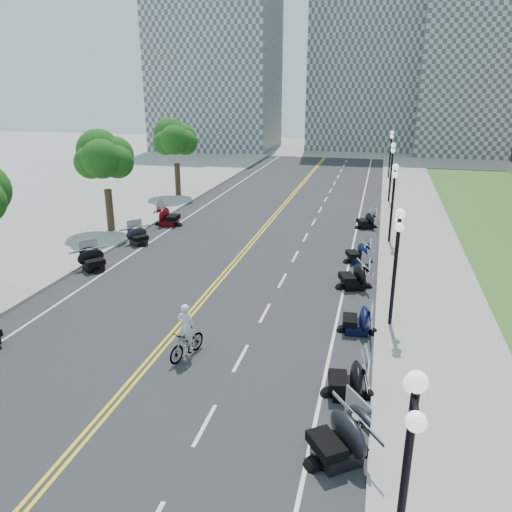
# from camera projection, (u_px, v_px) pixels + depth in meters

# --- Properties ---
(ground) EXTENTS (160.00, 160.00, 0.00)m
(ground) POSITION_uv_depth(u_px,v_px,m) (162.00, 348.00, 19.36)
(ground) COLOR gray
(road) EXTENTS (16.00, 90.00, 0.01)m
(road) POSITION_uv_depth(u_px,v_px,m) (234.00, 263.00, 28.53)
(road) COLOR #333335
(road) RESTS_ON ground
(centerline_yellow_a) EXTENTS (0.12, 90.00, 0.00)m
(centerline_yellow_a) POSITION_uv_depth(u_px,v_px,m) (232.00, 263.00, 28.56)
(centerline_yellow_a) COLOR yellow
(centerline_yellow_a) RESTS_ON road
(centerline_yellow_b) EXTENTS (0.12, 90.00, 0.00)m
(centerline_yellow_b) POSITION_uv_depth(u_px,v_px,m) (236.00, 263.00, 28.50)
(centerline_yellow_b) COLOR yellow
(centerline_yellow_b) RESTS_ON road
(edge_line_north) EXTENTS (0.12, 90.00, 0.00)m
(edge_line_north) POSITION_uv_depth(u_px,v_px,m) (347.00, 273.00, 27.06)
(edge_line_north) COLOR white
(edge_line_north) RESTS_ON road
(edge_line_south) EXTENTS (0.12, 90.00, 0.00)m
(edge_line_south) POSITION_uv_depth(u_px,v_px,m) (132.00, 254.00, 29.99)
(edge_line_south) COLOR white
(edge_line_south) RESTS_ON road
(lane_dash_5) EXTENTS (0.12, 2.00, 0.00)m
(lane_dash_5) POSITION_uv_depth(u_px,v_px,m) (205.00, 425.00, 14.95)
(lane_dash_5) COLOR white
(lane_dash_5) RESTS_ON road
(lane_dash_6) EXTENTS (0.12, 2.00, 0.00)m
(lane_dash_6) POSITION_uv_depth(u_px,v_px,m) (241.00, 358.00, 18.62)
(lane_dash_6) COLOR white
(lane_dash_6) RESTS_ON road
(lane_dash_7) EXTENTS (0.12, 2.00, 0.00)m
(lane_dash_7) POSITION_uv_depth(u_px,v_px,m) (265.00, 313.00, 22.29)
(lane_dash_7) COLOR white
(lane_dash_7) RESTS_ON road
(lane_dash_8) EXTENTS (0.12, 2.00, 0.00)m
(lane_dash_8) POSITION_uv_depth(u_px,v_px,m) (282.00, 281.00, 25.96)
(lane_dash_8) COLOR white
(lane_dash_8) RESTS_ON road
(lane_dash_9) EXTENTS (0.12, 2.00, 0.00)m
(lane_dash_9) POSITION_uv_depth(u_px,v_px,m) (295.00, 256.00, 29.63)
(lane_dash_9) COLOR white
(lane_dash_9) RESTS_ON road
(lane_dash_10) EXTENTS (0.12, 2.00, 0.00)m
(lane_dash_10) POSITION_uv_depth(u_px,v_px,m) (305.00, 237.00, 33.30)
(lane_dash_10) COLOR white
(lane_dash_10) RESTS_ON road
(lane_dash_11) EXTENTS (0.12, 2.00, 0.00)m
(lane_dash_11) POSITION_uv_depth(u_px,v_px,m) (314.00, 222.00, 36.97)
(lane_dash_11) COLOR white
(lane_dash_11) RESTS_ON road
(lane_dash_12) EXTENTS (0.12, 2.00, 0.00)m
(lane_dash_12) POSITION_uv_depth(u_px,v_px,m) (320.00, 210.00, 40.64)
(lane_dash_12) COLOR white
(lane_dash_12) RESTS_ON road
(lane_dash_13) EXTENTS (0.12, 2.00, 0.00)m
(lane_dash_13) POSITION_uv_depth(u_px,v_px,m) (326.00, 199.00, 44.31)
(lane_dash_13) COLOR white
(lane_dash_13) RESTS_ON road
(lane_dash_14) EXTENTS (0.12, 2.00, 0.00)m
(lane_dash_14) POSITION_uv_depth(u_px,v_px,m) (331.00, 191.00, 47.98)
(lane_dash_14) COLOR white
(lane_dash_14) RESTS_ON road
(lane_dash_15) EXTENTS (0.12, 2.00, 0.00)m
(lane_dash_15) POSITION_uv_depth(u_px,v_px,m) (335.00, 183.00, 51.65)
(lane_dash_15) COLOR white
(lane_dash_15) RESTS_ON road
(lane_dash_16) EXTENTS (0.12, 2.00, 0.00)m
(lane_dash_16) POSITION_uv_depth(u_px,v_px,m) (338.00, 176.00, 55.31)
(lane_dash_16) COLOR white
(lane_dash_16) RESTS_ON road
(lane_dash_17) EXTENTS (0.12, 2.00, 0.00)m
(lane_dash_17) POSITION_uv_depth(u_px,v_px,m) (341.00, 171.00, 58.98)
(lane_dash_17) COLOR white
(lane_dash_17) RESTS_ON road
(lane_dash_18) EXTENTS (0.12, 2.00, 0.00)m
(lane_dash_18) POSITION_uv_depth(u_px,v_px,m) (344.00, 166.00, 62.65)
(lane_dash_18) COLOR white
(lane_dash_18) RESTS_ON road
(lane_dash_19) EXTENTS (0.12, 2.00, 0.00)m
(lane_dash_19) POSITION_uv_depth(u_px,v_px,m) (346.00, 161.00, 66.32)
(lane_dash_19) COLOR white
(lane_dash_19) RESTS_ON road
(sidewalk_north) EXTENTS (5.00, 90.00, 0.15)m
(sidewalk_north) POSITION_uv_depth(u_px,v_px,m) (426.00, 278.00, 26.10)
(sidewalk_north) COLOR #9E9991
(sidewalk_north) RESTS_ON ground
(sidewalk_south) EXTENTS (5.00, 90.00, 0.15)m
(sidewalk_south) POSITION_uv_depth(u_px,v_px,m) (72.00, 248.00, 30.91)
(sidewalk_south) COLOR #9E9991
(sidewalk_south) RESTS_ON ground
(distant_block_a) EXTENTS (18.00, 14.00, 26.00)m
(distant_block_a) POSITION_uv_depth(u_px,v_px,m) (216.00, 62.00, 76.12)
(distant_block_a) COLOR gray
(distant_block_a) RESTS_ON ground
(distant_block_b) EXTENTS (16.00, 12.00, 30.00)m
(distant_block_b) POSITION_uv_depth(u_px,v_px,m) (365.00, 48.00, 75.93)
(distant_block_b) COLOR gray
(distant_block_b) RESTS_ON ground
(distant_block_c) EXTENTS (20.00, 14.00, 22.00)m
(distant_block_c) POSITION_uv_depth(u_px,v_px,m) (492.00, 75.00, 70.36)
(distant_block_c) COLOR gray
(distant_block_c) RESTS_ON ground
(street_lamp_1) EXTENTS (0.50, 1.20, 4.90)m
(street_lamp_1) POSITION_uv_depth(u_px,v_px,m) (404.00, 489.00, 9.20)
(street_lamp_1) COLOR black
(street_lamp_1) RESTS_ON sidewalk_north
(street_lamp_2) EXTENTS (0.50, 1.20, 4.90)m
(street_lamp_2) POSITION_uv_depth(u_px,v_px,m) (395.00, 269.00, 20.21)
(street_lamp_2) COLOR black
(street_lamp_2) RESTS_ON sidewalk_north
(street_lamp_3) EXTENTS (0.50, 1.20, 4.90)m
(street_lamp_3) POSITION_uv_depth(u_px,v_px,m) (392.00, 204.00, 31.22)
(street_lamp_3) COLOR black
(street_lamp_3) RESTS_ON sidewalk_north
(street_lamp_4) EXTENTS (0.50, 1.20, 4.90)m
(street_lamp_4) POSITION_uv_depth(u_px,v_px,m) (391.00, 173.00, 42.23)
(street_lamp_4) COLOR black
(street_lamp_4) RESTS_ON sidewalk_north
(street_lamp_5) EXTENTS (0.50, 1.20, 4.90)m
(street_lamp_5) POSITION_uv_depth(u_px,v_px,m) (390.00, 154.00, 53.24)
(street_lamp_5) COLOR black
(street_lamp_5) RESTS_ON sidewalk_north
(tree_3) EXTENTS (4.80, 4.80, 9.20)m
(tree_3) POSITION_uv_depth(u_px,v_px,m) (105.00, 163.00, 32.94)
(tree_3) COLOR #235619
(tree_3) RESTS_ON sidewalk_south
(tree_4) EXTENTS (4.80, 4.80, 9.20)m
(tree_4) POSITION_uv_depth(u_px,v_px,m) (176.00, 144.00, 43.95)
(tree_4) COLOR #235619
(tree_4) RESTS_ON sidewalk_south
(motorcycle_n_4) EXTENTS (2.98, 2.98, 1.49)m
(motorcycle_n_4) POSITION_uv_depth(u_px,v_px,m) (338.00, 437.00, 13.35)
(motorcycle_n_4) COLOR black
(motorcycle_n_4) RESTS_ON road
(motorcycle_n_5) EXTENTS (2.19, 2.19, 1.35)m
(motorcycle_n_5) POSITION_uv_depth(u_px,v_px,m) (348.00, 378.00, 16.17)
(motorcycle_n_5) COLOR black
(motorcycle_n_5) RESTS_ON road
(motorcycle_n_6) EXTENTS (1.94, 1.94, 1.28)m
(motorcycle_n_6) POSITION_uv_depth(u_px,v_px,m) (357.00, 318.00, 20.38)
(motorcycle_n_6) COLOR black
(motorcycle_n_6) RESTS_ON road
(motorcycle_n_7) EXTENTS (2.61, 2.61, 1.41)m
(motorcycle_n_7) POSITION_uv_depth(u_px,v_px,m) (354.00, 275.00, 24.83)
(motorcycle_n_7) COLOR black
(motorcycle_n_7) RESTS_ON road
(motorcycle_n_8) EXTENTS (2.36, 2.36, 1.29)m
(motorcycle_n_8) POSITION_uv_depth(u_px,v_px,m) (358.00, 252.00, 28.43)
(motorcycle_n_8) COLOR black
(motorcycle_n_8) RESTS_ON road
(motorcycle_n_10) EXTENTS (2.33, 2.33, 1.24)m
(motorcycle_n_10) POSITION_uv_depth(u_px,v_px,m) (366.00, 220.00, 35.29)
(motorcycle_n_10) COLOR black
(motorcycle_n_10) RESTS_ON road
(motorcycle_s_7) EXTENTS (2.64, 2.64, 1.31)m
(motorcycle_s_7) POSITION_uv_depth(u_px,v_px,m) (93.00, 259.00, 27.26)
(motorcycle_s_7) COLOR black
(motorcycle_s_7) RESTS_ON road
(motorcycle_s_8) EXTENTS (2.48, 2.48, 1.23)m
(motorcycle_s_8) POSITION_uv_depth(u_px,v_px,m) (138.00, 235.00, 31.67)
(motorcycle_s_8) COLOR black
(motorcycle_s_8) RESTS_ON road
(motorcycle_s_9) EXTENTS (2.23, 2.23, 1.52)m
(motorcycle_s_9) POSITION_uv_depth(u_px,v_px,m) (169.00, 215.00, 35.90)
(motorcycle_s_9) COLOR #590A0C
(motorcycle_s_9) RESTS_ON road
(bicycle) EXTENTS (1.11, 1.98, 1.15)m
(bicycle) POSITION_uv_depth(u_px,v_px,m) (187.00, 343.00, 18.52)
(bicycle) COLOR #A51414
(bicycle) RESTS_ON road
(cyclist_rider) EXTENTS (0.66, 0.43, 1.81)m
(cyclist_rider) POSITION_uv_depth(u_px,v_px,m) (185.00, 307.00, 18.04)
(cyclist_rider) COLOR white
(cyclist_rider) RESTS_ON bicycle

